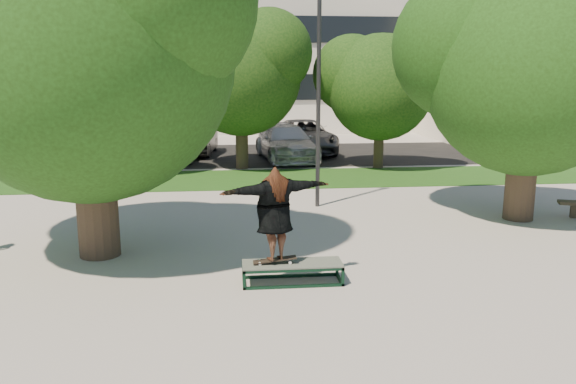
{
  "coord_description": "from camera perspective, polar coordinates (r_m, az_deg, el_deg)",
  "views": [
    {
      "loc": [
        -1.44,
        -10.56,
        3.67
      ],
      "look_at": [
        -0.3,
        0.6,
        1.35
      ],
      "focal_mm": 35.0,
      "sensor_mm": 36.0,
      "label": 1
    }
  ],
  "objects": [
    {
      "name": "bg_tree_right",
      "position": [
        22.9,
        9.2,
        11.1
      ],
      "size": [
        5.04,
        4.31,
        5.43
      ],
      "color": "#38281E",
      "rests_on": "ground"
    },
    {
      "name": "tree_right",
      "position": [
        15.51,
        23.04,
        12.35
      ],
      "size": [
        6.24,
        5.33,
        6.51
      ],
      "color": "#38281E",
      "rests_on": "ground"
    },
    {
      "name": "ground",
      "position": [
        11.28,
        1.83,
        -7.32
      ],
      "size": [
        120.0,
        120.0,
        0.0
      ],
      "primitive_type": "plane",
      "color": "#A6A099",
      "rests_on": "ground"
    },
    {
      "name": "lamppost",
      "position": [
        15.76,
        3.11,
        9.78
      ],
      "size": [
        0.25,
        0.15,
        6.11
      ],
      "color": "#2D2D30",
      "rests_on": "ground"
    },
    {
      "name": "bg_tree_mid",
      "position": [
        22.65,
        -5.04,
        12.52
      ],
      "size": [
        5.76,
        4.92,
        6.24
      ],
      "color": "#38281E",
      "rests_on": "ground"
    },
    {
      "name": "grass_strip",
      "position": [
        20.54,
        1.08,
        1.42
      ],
      "size": [
        30.0,
        4.0,
        0.02
      ],
      "primitive_type": "cube",
      "color": "#1C4915",
      "rests_on": "ground"
    },
    {
      "name": "office_building",
      "position": [
        42.76,
        -6.87,
        17.42
      ],
      "size": [
        30.0,
        14.12,
        16.0
      ],
      "color": "beige",
      "rests_on": "ground"
    },
    {
      "name": "bg_tree_left",
      "position": [
        22.24,
        -19.56,
        11.19
      ],
      "size": [
        5.28,
        4.51,
        5.77
      ],
      "color": "#38281E",
      "rests_on": "ground"
    },
    {
      "name": "car_grey",
      "position": [
        27.38,
        1.54,
        5.66
      ],
      "size": [
        2.9,
        5.84,
        1.59
      ],
      "primitive_type": "imported",
      "rotation": [
        0.0,
        0.0,
        0.05
      ],
      "color": "#545459",
      "rests_on": "asphalt_strip"
    },
    {
      "name": "side_building",
      "position": [
        37.93,
        25.51,
        11.08
      ],
      "size": [
        15.0,
        10.0,
        8.0
      ],
      "primitive_type": "cube",
      "color": "beige",
      "rests_on": "ground"
    },
    {
      "name": "tree_left",
      "position": [
        12.03,
        -20.23,
        14.58
      ],
      "size": [
        6.96,
        5.95,
        7.12
      ],
      "color": "#38281E",
      "rests_on": "ground"
    },
    {
      "name": "skater_rig",
      "position": [
        9.89,
        -1.39,
        -2.23
      ],
      "size": [
        2.13,
        1.23,
        1.76
      ],
      "rotation": [
        0.0,
        0.0,
        3.49
      ],
      "color": "white",
      "rests_on": "grind_box"
    },
    {
      "name": "asphalt_strip",
      "position": [
        26.85,
        -2.71,
        3.83
      ],
      "size": [
        40.0,
        8.0,
        0.01
      ],
      "primitive_type": "cube",
      "color": "black",
      "rests_on": "ground"
    },
    {
      "name": "car_silver_a",
      "position": [
        25.35,
        -11.41,
        4.75
      ],
      "size": [
        1.71,
        4.17,
        1.41
      ],
      "primitive_type": "imported",
      "rotation": [
        0.0,
        0.0,
        0.01
      ],
      "color": "#A4A4A9",
      "rests_on": "asphalt_strip"
    },
    {
      "name": "car_dark",
      "position": [
        27.09,
        -9.13,
        5.19
      ],
      "size": [
        1.8,
        4.19,
        1.34
      ],
      "primitive_type": "imported",
      "rotation": [
        0.0,
        0.0,
        -0.1
      ],
      "color": "black",
      "rests_on": "asphalt_strip"
    },
    {
      "name": "grind_box",
      "position": [
        10.24,
        0.44,
        -8.18
      ],
      "size": [
        1.8,
        0.6,
        0.38
      ],
      "color": "black",
      "rests_on": "ground"
    },
    {
      "name": "car_silver_b",
      "position": [
        25.06,
        -0.21,
        5.04
      ],
      "size": [
        2.76,
        5.5,
        1.53
      ],
      "primitive_type": "imported",
      "rotation": [
        0.0,
        0.0,
        0.12
      ],
      "color": "silver",
      "rests_on": "asphalt_strip"
    }
  ]
}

